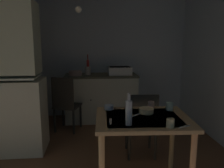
% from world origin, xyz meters
% --- Properties ---
extents(ground_plane, '(4.69, 4.69, 0.00)m').
position_xyz_m(ground_plane, '(0.00, 0.00, 0.00)').
color(ground_plane, brown).
extents(wall_back, '(3.79, 0.10, 2.35)m').
position_xyz_m(wall_back, '(0.00, 1.80, 1.18)').
color(wall_back, silver).
rests_on(wall_back, ground).
extents(hutch_cabinet, '(1.08, 0.54, 2.05)m').
position_xyz_m(hutch_cabinet, '(-1.28, 0.22, 0.96)').
color(hutch_cabinet, beige).
rests_on(hutch_cabinet, ground).
extents(counter_cabinet, '(1.39, 0.64, 0.90)m').
position_xyz_m(counter_cabinet, '(0.11, 1.43, 0.45)').
color(counter_cabinet, beige).
rests_on(counter_cabinet, ground).
extents(sink_basin, '(0.44, 0.34, 0.15)m').
position_xyz_m(sink_basin, '(0.48, 1.43, 0.97)').
color(sink_basin, white).
rests_on(sink_basin, counter_cabinet).
extents(hand_pump, '(0.05, 0.27, 0.39)m').
position_xyz_m(hand_pump, '(-0.14, 1.48, 1.07)').
color(hand_pump, '#B21E19').
rests_on(hand_pump, counter_cabinet).
extents(mixing_bowl_counter, '(0.25, 0.25, 0.08)m').
position_xyz_m(mixing_bowl_counter, '(-0.37, 1.38, 0.94)').
color(mixing_bowl_counter, tan).
rests_on(mixing_bowl_counter, counter_cabinet).
extents(stoneware_crock, '(0.11, 0.11, 0.16)m').
position_xyz_m(stoneware_crock, '(-0.14, 1.45, 0.97)').
color(stoneware_crock, beige).
rests_on(stoneware_crock, counter_cabinet).
extents(dining_table, '(1.00, 0.82, 0.77)m').
position_xyz_m(dining_table, '(0.44, -0.74, 0.65)').
color(dining_table, tan).
rests_on(dining_table, ground).
extents(chair_far_side, '(0.42, 0.42, 0.88)m').
position_xyz_m(chair_far_side, '(0.57, -0.13, 0.47)').
color(chair_far_side, '#2A271F').
rests_on(chair_far_side, ground).
extents(chair_by_counter, '(0.50, 0.50, 0.96)m').
position_xyz_m(chair_by_counter, '(-0.52, 0.86, 0.50)').
color(chair_by_counter, '#2C2C25').
rests_on(chair_by_counter, ground).
extents(serving_bowl_wide, '(0.16, 0.16, 0.05)m').
position_xyz_m(serving_bowl_wide, '(0.51, -0.61, 0.79)').
color(serving_bowl_wide, beige).
rests_on(serving_bowl_wide, dining_table).
extents(soup_bowl_small, '(0.11, 0.11, 0.05)m').
position_xyz_m(soup_bowl_small, '(0.12, -0.43, 0.79)').
color(soup_bowl_small, '#9EB2C6').
rests_on(soup_bowl_small, dining_table).
extents(mug_tall, '(0.07, 0.07, 0.09)m').
position_xyz_m(mug_tall, '(0.60, -0.46, 0.81)').
color(mug_tall, tan).
rests_on(mug_tall, dining_table).
extents(mug_dark, '(0.07, 0.07, 0.08)m').
position_xyz_m(mug_dark, '(0.63, -1.05, 0.81)').
color(mug_dark, beige).
rests_on(mug_dark, dining_table).
extents(teacup_cream, '(0.08, 0.08, 0.09)m').
position_xyz_m(teacup_cream, '(0.80, -0.53, 0.81)').
color(teacup_cream, '#ADD1C1').
rests_on(teacup_cream, dining_table).
extents(glass_bottle, '(0.06, 0.06, 0.30)m').
position_xyz_m(glass_bottle, '(0.26, -0.95, 0.89)').
color(glass_bottle, '#B7BCC1').
rests_on(glass_bottle, dining_table).
extents(table_knife, '(0.15, 0.15, 0.00)m').
position_xyz_m(table_knife, '(0.37, -0.69, 0.77)').
color(table_knife, silver).
rests_on(table_knife, dining_table).
extents(teaspoon_near_bowl, '(0.03, 0.16, 0.00)m').
position_xyz_m(teaspoon_near_bowl, '(0.10, -0.85, 0.77)').
color(teaspoon_near_bowl, beige).
rests_on(teaspoon_near_bowl, dining_table).
extents(teaspoon_by_cup, '(0.14, 0.07, 0.00)m').
position_xyz_m(teaspoon_by_cup, '(0.76, -1.05, 0.77)').
color(teaspoon_by_cup, beige).
rests_on(teaspoon_by_cup, dining_table).
extents(pendant_bulb, '(0.08, 0.08, 0.08)m').
position_xyz_m(pendant_bulb, '(-0.23, 0.12, 1.94)').
color(pendant_bulb, '#F9EFCC').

